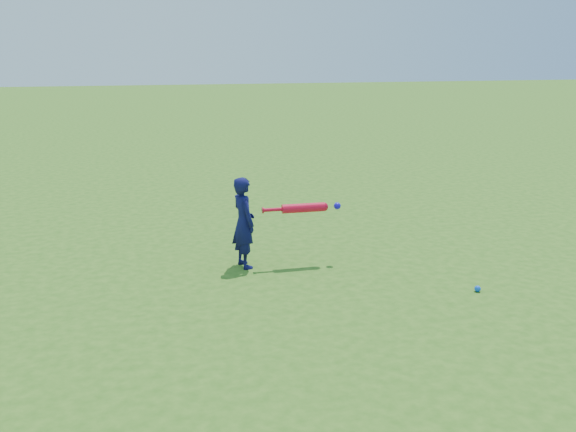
% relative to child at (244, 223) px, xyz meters
% --- Properties ---
extents(ground, '(80.00, 80.00, 0.00)m').
position_rel_child_xyz_m(ground, '(-0.34, 0.20, -0.51)').
color(ground, '#316417').
rests_on(ground, ground).
extents(child, '(0.31, 0.41, 1.01)m').
position_rel_child_xyz_m(child, '(0.00, 0.00, 0.00)').
color(child, '#0E0F44').
rests_on(child, ground).
extents(ground_ball_blue, '(0.06, 0.06, 0.06)m').
position_rel_child_xyz_m(ground_ball_blue, '(2.09, -1.37, -0.47)').
color(ground_ball_blue, blue).
rests_on(ground_ball_blue, ground).
extents(bat_swing, '(0.90, 0.11, 0.10)m').
position_rel_child_xyz_m(bat_swing, '(0.70, -0.07, 0.14)').
color(bat_swing, red).
rests_on(bat_swing, ground).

